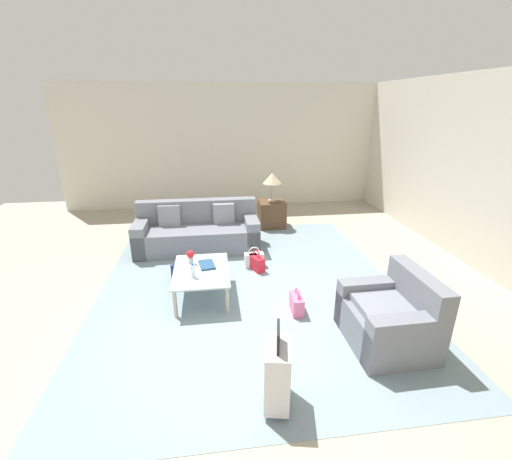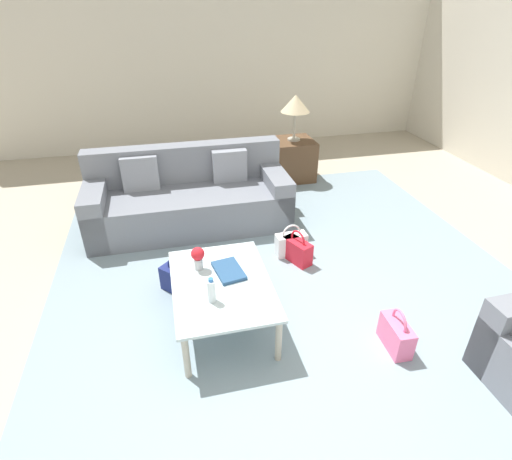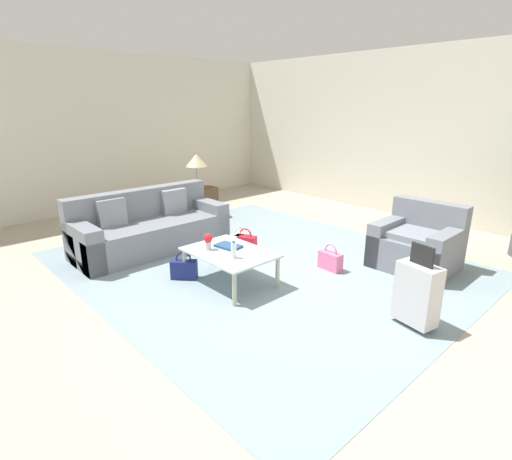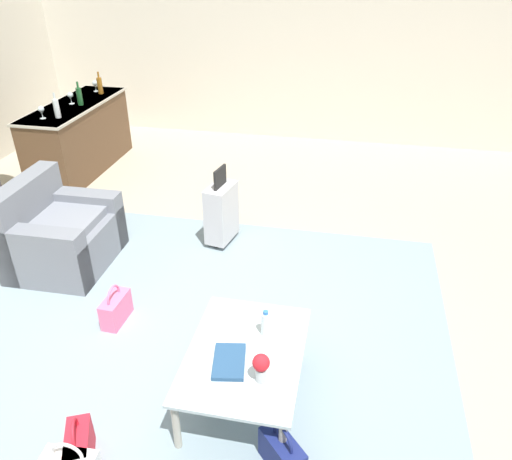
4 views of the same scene
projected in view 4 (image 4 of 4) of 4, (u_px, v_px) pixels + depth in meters
name	position (u px, v px, depth m)	size (l,w,h in m)	color
ground_plane	(195.00, 347.00, 3.96)	(12.00, 12.00, 0.00)	#A89E89
wall_right	(291.00, 37.00, 7.47)	(0.12, 8.00, 3.10)	beige
area_rug	(142.00, 402.00, 3.49)	(5.20, 4.40, 0.01)	gray
armchair	(57.00, 236.00, 4.86)	(1.00, 0.86, 0.87)	slate
coffee_table	(245.00, 357.00, 3.35)	(1.07, 0.77, 0.42)	silver
water_bottle	(266.00, 324.00, 3.43)	(0.06, 0.06, 0.20)	silver
coffee_table_book	(229.00, 362.00, 3.23)	(0.31, 0.20, 0.03)	navy
flower_vase	(261.00, 366.00, 3.05)	(0.11, 0.11, 0.21)	#B2B7BC
bar_console	(79.00, 137.00, 6.79)	(1.88, 0.66, 0.93)	#513823
wine_glass_leftmost	(41.00, 110.00, 5.97)	(0.08, 0.08, 0.15)	silver
wine_glass_left_of_centre	(70.00, 96.00, 6.52)	(0.08, 0.08, 0.15)	silver
wine_glass_right_of_centre	(95.00, 84.00, 7.06)	(0.08, 0.08, 0.15)	silver
wine_bottle_clear	(57.00, 108.00, 6.00)	(0.07, 0.07, 0.30)	silver
wine_bottle_green	(79.00, 96.00, 6.47)	(0.07, 0.07, 0.30)	#194C23
wine_bottle_amber	(100.00, 85.00, 6.95)	(0.07, 0.07, 0.30)	brown
suitcase_silver	(221.00, 212.00, 5.17)	(0.43, 0.29, 0.85)	#B7B7BC
handbag_red	(79.00, 448.00, 3.02)	(0.35, 0.26, 0.36)	red
handbag_navy	(282.00, 454.00, 2.99)	(0.33, 0.32, 0.36)	navy
handbag_pink	(116.00, 309.00, 4.17)	(0.33, 0.15, 0.36)	pink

